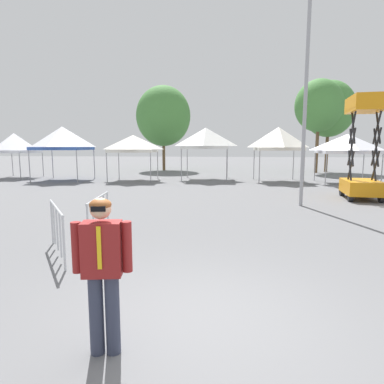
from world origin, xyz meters
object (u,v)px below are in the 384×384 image
Objects in this scene: canopy_tent_far_left at (347,144)px; person_foreground at (103,265)px; tree_behind_tents_left at (319,106)px; crowd_barrier_by_lift at (57,221)px; canopy_tent_far_right at (62,138)px; crowd_barrier_mid_lot at (99,209)px; tree_behind_tents_right at (163,116)px; tree_behind_tents_center at (329,109)px; canopy_tent_center at (278,139)px; canopy_tent_left_of_center at (206,138)px; canopy_tent_behind_right at (133,144)px; light_pole_near_lift at (307,62)px; canopy_tent_behind_left at (14,143)px; scissor_lift at (362,169)px.

person_foreground is (-8.68, -18.25, -1.45)m from canopy_tent_far_left.
crowd_barrier_by_lift is at bearing -115.51° from tree_behind_tents_left.
tree_behind_tents_left reaches higher than canopy_tent_far_right.
tree_behind_tents_right is at bearing 97.15° from crowd_barrier_mid_lot.
crowd_barrier_mid_lot is at bearing 75.04° from crowd_barrier_by_lift.
tree_behind_tents_center is (10.27, 28.08, 4.60)m from person_foreground.
crowd_barrier_by_lift is at bearing -113.19° from canopy_tent_center.
tree_behind_tents_right reaches higher than canopy_tent_center.
person_foreground is 29.24m from tree_behind_tents_right.
canopy_tent_center reaches higher than canopy_tent_far_left.
canopy_tent_behind_right is at bearing -166.31° from canopy_tent_left_of_center.
crowd_barrier_mid_lot is (0.37, 1.38, 0.00)m from crowd_barrier_by_lift.
tree_behind_tents_center is 3.90× the size of crowd_barrier_mid_lot.
light_pole_near_lift is (-4.46, -8.36, 2.95)m from canopy_tent_far_left.
crowd_barrier_mid_lot is (-12.14, -23.57, -4.88)m from tree_behind_tents_center.
canopy_tent_behind_left is 1.85× the size of person_foreground.
canopy_tent_left_of_center is 0.45× the size of tree_behind_tents_left.
crowd_barrier_by_lift is (-2.03, -16.65, -2.12)m from canopy_tent_left_of_center.
canopy_tent_far_right reaches higher than canopy_tent_left_of_center.
canopy_tent_behind_right is 1.76× the size of person_foreground.
canopy_tent_center is at bearing 3.36° from canopy_tent_far_right.
canopy_tent_center is at bearing -44.65° from tree_behind_tents_right.
canopy_tent_far_left is 9.92m from light_pole_near_lift.
canopy_tent_behind_left is at bearing 176.45° from canopy_tent_far_left.
tree_behind_tents_left is at bearing 87.44° from canopy_tent_far_left.
tree_behind_tents_left is at bearing -6.98° from tree_behind_tents_right.
tree_behind_tents_center is at bearing 25.93° from canopy_tent_far_right.
light_pole_near_lift is 20.75m from tree_behind_tents_right.
crowd_barrier_by_lift is at bearing -96.95° from canopy_tent_left_of_center.
crowd_barrier_mid_lot is at bearing -140.98° from scissor_lift.
tree_behind_tents_left is (18.93, 8.53, 2.92)m from canopy_tent_far_right.
tree_behind_tents_left is (0.38, 8.57, 3.30)m from canopy_tent_far_left.
person_foreground is at bearing -103.57° from canopy_tent_center.
tree_behind_tents_center is (1.59, 9.83, 3.15)m from canopy_tent_far_left.
canopy_tent_left_of_center is 0.45× the size of tree_behind_tents_right.
canopy_tent_left_of_center is at bearing 13.69° from canopy_tent_behind_right.
person_foreground is (9.86, -18.29, -1.83)m from canopy_tent_far_right.
tree_behind_tents_center reaches higher than canopy_tent_center.
crowd_barrier_by_lift is 1.42m from crowd_barrier_mid_lot.
crowd_barrier_by_lift is (-6.46, -6.76, -4.68)m from light_pole_near_lift.
canopy_tent_far_left is at bearing -0.12° from canopy_tent_far_right.
crowd_barrier_mid_lot is (3.17, -14.10, -1.74)m from canopy_tent_behind_right.
canopy_tent_behind_left is 24.40m from person_foreground.
light_pole_near_lift reaches higher than person_foreground.
canopy_tent_behind_right is at bearing -176.85° from canopy_tent_center.
crowd_barrier_mid_lot is at bearing -77.34° from canopy_tent_behind_right.
canopy_tent_behind_left is at bearing 160.10° from scissor_lift.
canopy_tent_behind_right is 19.34m from person_foreground.
canopy_tent_behind_left is at bearing 126.17° from crowd_barrier_by_lift.
canopy_tent_far_left is (8.89, -1.53, -0.39)m from canopy_tent_left_of_center.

